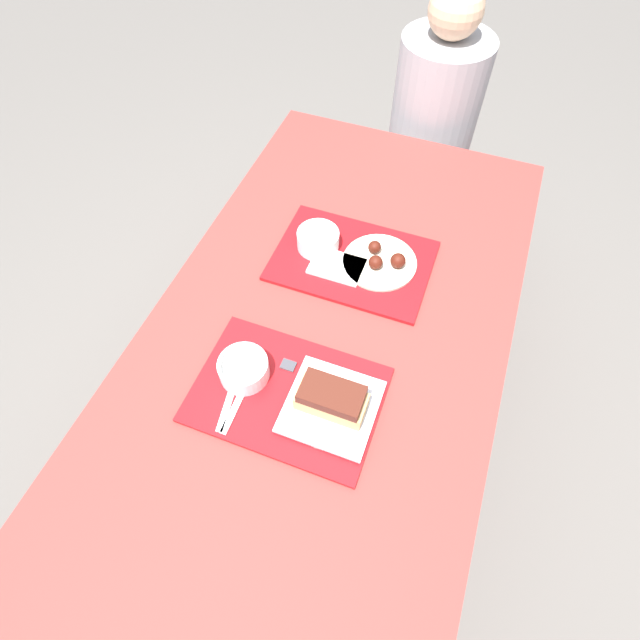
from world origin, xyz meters
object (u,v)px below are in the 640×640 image
object	(u,v)px
tray_near	(287,394)
bowl_coleslaw_far	(318,239)
wings_plate_far	(381,260)
bowl_coleslaw_near	(244,368)
brisket_sandwich_plate	(331,402)
person_seated_across	(436,104)
tray_far	(352,261)

from	to	relation	value
tray_near	bowl_coleslaw_far	size ratio (longest dim) A/B	3.66
wings_plate_far	bowl_coleslaw_near	bearing A→B (deg)	-114.51
brisket_sandwich_plate	person_seated_across	xyz separation A→B (m)	(-0.05, 1.29, -0.04)
person_seated_across	bowl_coleslaw_far	bearing A→B (deg)	-100.79
wings_plate_far	person_seated_across	size ratio (longest dim) A/B	0.29
brisket_sandwich_plate	tray_near	bearing A→B (deg)	-179.90
brisket_sandwich_plate	wings_plate_far	size ratio (longest dim) A/B	0.99
bowl_coleslaw_near	wings_plate_far	bearing A→B (deg)	65.49
tray_far	bowl_coleslaw_far	xyz separation A→B (m)	(-0.11, 0.01, 0.04)
bowl_coleslaw_far	wings_plate_far	distance (m)	0.19
tray_far	bowl_coleslaw_near	size ratio (longest dim) A/B	3.66
brisket_sandwich_plate	wings_plate_far	bearing A→B (deg)	92.32
wings_plate_far	tray_far	bearing A→B (deg)	-170.49
bowl_coleslaw_far	person_seated_across	distance (m)	0.84
tray_near	wings_plate_far	world-z (taller)	wings_plate_far
brisket_sandwich_plate	bowl_coleslaw_far	distance (m)	0.51
tray_far	bowl_coleslaw_far	distance (m)	0.12
bowl_coleslaw_near	person_seated_across	bearing A→B (deg)	82.19
bowl_coleslaw_far	person_seated_across	world-z (taller)	person_seated_across
tray_far	person_seated_across	distance (m)	0.84
bowl_coleslaw_near	person_seated_across	size ratio (longest dim) A/B	0.17
brisket_sandwich_plate	bowl_coleslaw_far	xyz separation A→B (m)	(-0.21, 0.46, -0.00)
brisket_sandwich_plate	bowl_coleslaw_far	size ratio (longest dim) A/B	1.72
bowl_coleslaw_far	tray_near	bearing A→B (deg)	-78.23
tray_near	person_seated_across	xyz separation A→B (m)	(0.06, 1.29, -0.00)
bowl_coleslaw_near	person_seated_across	distance (m)	1.29
tray_near	bowl_coleslaw_far	world-z (taller)	bowl_coleslaw_far
wings_plate_far	bowl_coleslaw_far	bearing A→B (deg)	-179.78
tray_far	brisket_sandwich_plate	xyz separation A→B (m)	(0.10, -0.45, 0.04)
bowl_coleslaw_near	wings_plate_far	xyz separation A→B (m)	(0.21, 0.45, -0.02)
bowl_coleslaw_near	wings_plate_far	world-z (taller)	bowl_coleslaw_near
tray_far	brisket_sandwich_plate	distance (m)	0.46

